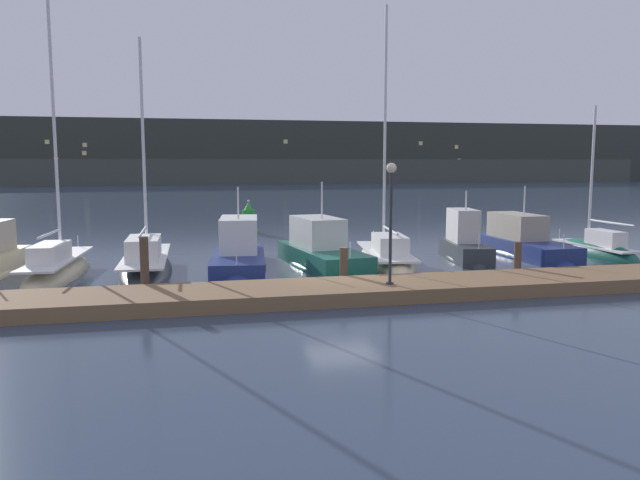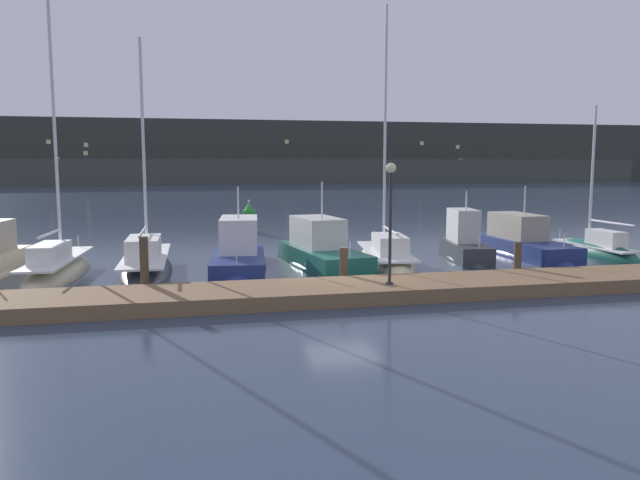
{
  "view_description": "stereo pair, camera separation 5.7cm",
  "coord_description": "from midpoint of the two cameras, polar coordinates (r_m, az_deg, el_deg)",
  "views": [
    {
      "loc": [
        -5.5,
        -20.82,
        4.35
      ],
      "look_at": [
        0.0,
        3.57,
        1.2
      ],
      "focal_mm": 35.0,
      "sensor_mm": 36.0,
      "label": 1
    },
    {
      "loc": [
        -5.44,
        -20.83,
        4.35
      ],
      "look_at": [
        0.0,
        3.57,
        1.2
      ],
      "focal_mm": 35.0,
      "sensor_mm": 36.0,
      "label": 2
    }
  ],
  "objects": [
    {
      "name": "sailboat_berth_6",
      "position": [
        27.14,
        6.13,
        -1.75
      ],
      "size": [
        3.12,
        7.78,
        11.56
      ],
      "color": "beige",
      "rests_on": "ground"
    },
    {
      "name": "channel_buoy",
      "position": [
        38.71,
        -6.46,
        1.81
      ],
      "size": [
        1.17,
        1.17,
        2.02
      ],
      "color": "green",
      "rests_on": "ground"
    },
    {
      "name": "dock_lamppost",
      "position": [
        19.81,
        6.55,
        3.36
      ],
      "size": [
        0.32,
        0.32,
        3.86
      ],
      "color": "#2D2D33",
      "rests_on": "dock"
    },
    {
      "name": "sailboat_berth_3",
      "position": [
        25.34,
        -15.54,
        -2.54
      ],
      "size": [
        2.1,
        8.03,
        9.69
      ],
      "color": "#2D3338",
      "rests_on": "ground"
    },
    {
      "name": "mooring_pile_3",
      "position": [
        24.23,
        17.67,
        -1.82
      ],
      "size": [
        0.28,
        0.28,
        1.41
      ],
      "primitive_type": "cylinder",
      "color": "#4C3D2D",
      "rests_on": "ground"
    },
    {
      "name": "sailboat_berth_9",
      "position": [
        31.53,
        23.93,
        -1.15
      ],
      "size": [
        1.49,
        5.9,
        7.67
      ],
      "color": "#195647",
      "rests_on": "ground"
    },
    {
      "name": "motorboat_berth_4",
      "position": [
        25.96,
        -7.35,
        -1.77
      ],
      "size": [
        3.03,
        7.02,
        3.94
      ],
      "color": "navy",
      "rests_on": "ground"
    },
    {
      "name": "hillside_backdrop",
      "position": [
        132.45,
        -9.28,
        7.73
      ],
      "size": [
        240.0,
        23.0,
        12.64
      ],
      "color": "#333833",
      "rests_on": "ground"
    },
    {
      "name": "mooring_pile_1",
      "position": [
        20.96,
        -15.69,
        -2.35
      ],
      "size": [
        0.28,
        0.28,
        1.95
      ],
      "primitive_type": "cylinder",
      "color": "#4C3D2D",
      "rests_on": "ground"
    },
    {
      "name": "motorboat_berth_8",
      "position": [
        30.36,
        18.13,
        -0.81
      ],
      "size": [
        2.21,
        7.06,
        3.87
      ],
      "color": "navy",
      "rests_on": "ground"
    },
    {
      "name": "motorboat_berth_5",
      "position": [
        25.93,
        0.24,
        -1.57
      ],
      "size": [
        3.19,
        6.94,
        3.99
      ],
      "color": "#195647",
      "rests_on": "ground"
    },
    {
      "name": "ground_plane",
      "position": [
        21.97,
        2.11,
        -4.24
      ],
      "size": [
        400.0,
        400.0,
        0.0
      ],
      "primitive_type": "plane",
      "color": "#2D3D51"
    },
    {
      "name": "mooring_pile_2",
      "position": [
        21.67,
        2.24,
        -2.52
      ],
      "size": [
        0.28,
        0.28,
        1.4
      ],
      "primitive_type": "cylinder",
      "color": "#4C3D2D",
      "rests_on": "ground"
    },
    {
      "name": "motorboat_berth_7",
      "position": [
        28.33,
        13.15,
        -0.89
      ],
      "size": [
        2.25,
        4.8,
        3.54
      ],
      "color": "#2D3338",
      "rests_on": "ground"
    },
    {
      "name": "dock",
      "position": [
        20.19,
        3.43,
        -4.62
      ],
      "size": [
        33.26,
        2.8,
        0.45
      ],
      "primitive_type": "cube",
      "color": "brown",
      "rests_on": "ground"
    },
    {
      "name": "sailboat_berth_2",
      "position": [
        25.67,
        -22.83,
        -2.74
      ],
      "size": [
        2.2,
        7.55,
        11.81
      ],
      "color": "beige",
      "rests_on": "ground"
    }
  ]
}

